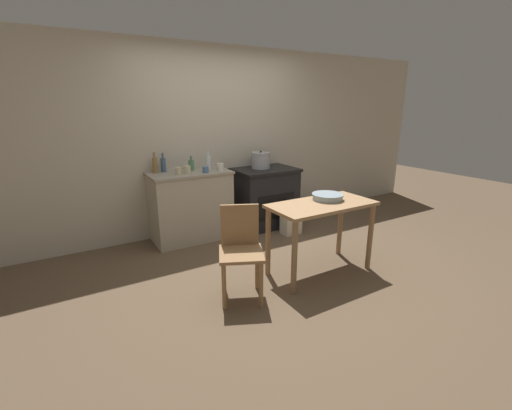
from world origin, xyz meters
name	(u,v)px	position (x,y,z in m)	size (l,w,h in m)	color
ground_plane	(277,265)	(0.00, 0.00, 0.00)	(14.00, 14.00, 0.00)	brown
wall_back	(216,140)	(0.00, 1.58, 1.27)	(8.00, 0.07, 2.55)	beige
counter_cabinet	(191,206)	(-0.53, 1.28, 0.46)	(1.05, 0.57, 0.93)	#B2A893
stove	(265,197)	(0.61, 1.24, 0.44)	(0.89, 0.66, 0.87)	black
work_table	(321,215)	(0.32, -0.35, 0.65)	(1.13, 0.56, 0.78)	#A87F56
chair	(241,248)	(-0.64, -0.34, 0.48)	(0.53, 0.53, 0.87)	#997047
flour_sack	(291,220)	(0.73, 0.73, 0.21)	(0.26, 0.18, 0.42)	beige
stock_pot	(261,160)	(0.57, 1.28, 0.99)	(0.28, 0.28, 0.26)	#A8A8AD
mixing_bowl_large	(328,196)	(0.46, -0.27, 0.82)	(0.34, 0.34, 0.06)	#93A8B2
bottle_far_left	(155,165)	(-0.92, 1.44, 1.03)	(0.06, 0.06, 0.26)	olive
bottle_left	(191,165)	(-0.46, 1.36, 1.00)	(0.08, 0.08, 0.19)	#517F5B
bottle_mid_left	(163,165)	(-0.81, 1.44, 1.02)	(0.07, 0.07, 0.25)	#3D5675
bottle_center_left	(208,162)	(-0.23, 1.34, 1.02)	(0.07, 0.07, 0.24)	silver
cup_center	(178,171)	(-0.71, 1.16, 0.97)	(0.07, 0.07, 0.09)	beige
cup_center_right	(206,170)	(-0.36, 1.12, 0.96)	(0.08, 0.08, 0.08)	#4C6B99
cup_mid_right	(220,167)	(-0.13, 1.18, 0.97)	(0.09, 0.09, 0.09)	silver
cup_right	(187,170)	(-0.58, 1.18, 0.97)	(0.08, 0.08, 0.10)	beige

